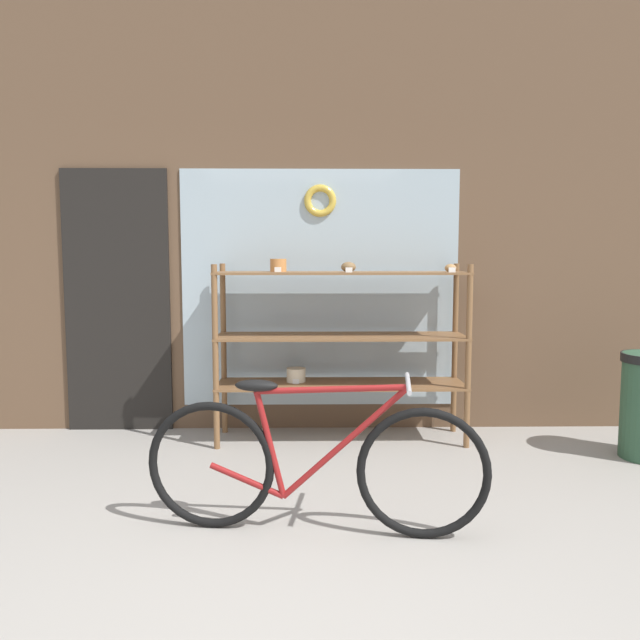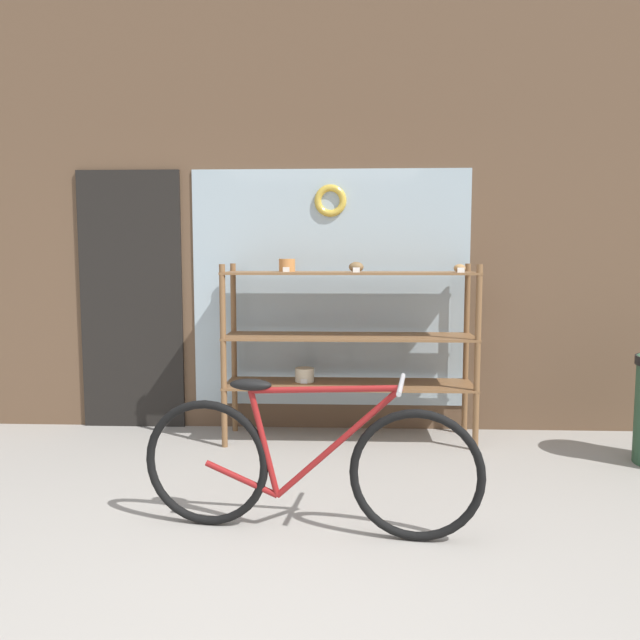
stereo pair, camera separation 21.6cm
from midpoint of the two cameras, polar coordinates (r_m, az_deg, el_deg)
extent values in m
cube|color=brown|center=(5.10, -0.07, 11.04)|extent=(5.75, 0.08, 3.74)
cube|color=#A3B7C1|center=(5.03, 2.18, 2.87)|extent=(2.22, 0.02, 1.90)
cube|color=black|center=(5.30, -15.76, 1.72)|extent=(0.84, 0.03, 2.10)
torus|color=gold|center=(5.03, 2.21, 10.85)|extent=(0.26, 0.06, 0.26)
cylinder|color=brown|center=(4.61, -7.50, -3.36)|extent=(0.04, 0.04, 1.35)
cylinder|color=brown|center=(4.66, 15.49, -3.42)|extent=(0.04, 0.04, 1.35)
cylinder|color=brown|center=(5.03, -6.65, -2.58)|extent=(0.04, 0.04, 1.35)
cylinder|color=brown|center=(5.08, 14.40, -2.65)|extent=(0.04, 0.04, 1.35)
cube|color=brown|center=(4.80, 3.97, -5.91)|extent=(1.89, 0.47, 0.02)
cube|color=brown|center=(4.74, 4.00, -1.53)|extent=(1.89, 0.47, 0.02)
cube|color=brown|center=(4.70, 4.04, 4.30)|extent=(1.89, 0.47, 0.02)
cylinder|color=#C67F42|center=(4.74, -1.73, 5.03)|extent=(0.12, 0.12, 0.10)
cube|color=white|center=(4.67, -1.79, 4.64)|extent=(0.05, 0.00, 0.04)
ellipsoid|color=#AD7F4C|center=(4.65, 13.96, 4.62)|extent=(0.09, 0.07, 0.06)
cube|color=white|center=(4.60, 14.09, 4.45)|extent=(0.05, 0.00, 0.04)
cylinder|color=beige|center=(4.85, -0.13, -5.03)|extent=(0.15, 0.15, 0.11)
cube|color=white|center=(4.77, -0.18, -5.63)|extent=(0.05, 0.00, 0.04)
ellipsoid|color=brown|center=(4.59, 4.68, 4.85)|extent=(0.11, 0.09, 0.08)
cube|color=white|center=(4.53, 4.71, 4.58)|extent=(0.05, 0.00, 0.04)
torus|color=black|center=(3.37, -8.50, -12.81)|extent=(0.67, 0.13, 0.67)
torus|color=black|center=(3.21, 10.79, -13.81)|extent=(0.67, 0.13, 0.67)
cylinder|color=maroon|center=(3.19, 3.60, -11.20)|extent=(0.65, 0.12, 0.61)
cylinder|color=maroon|center=(3.13, 2.38, -6.37)|extent=(0.76, 0.13, 0.07)
cylinder|color=maroon|center=(3.26, -3.21, -11.20)|extent=(0.17, 0.05, 0.55)
cylinder|color=maroon|center=(3.35, -5.29, -14.29)|extent=(0.39, 0.08, 0.18)
ellipsoid|color=black|center=(3.20, -4.43, -5.93)|extent=(0.23, 0.12, 0.06)
cylinder|color=#B2B2B7|center=(3.09, 9.43, -5.82)|extent=(0.08, 0.46, 0.02)
camera|label=1|loc=(0.11, -88.31, 0.17)|focal=35.00mm
camera|label=2|loc=(0.11, 91.69, -0.17)|focal=35.00mm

